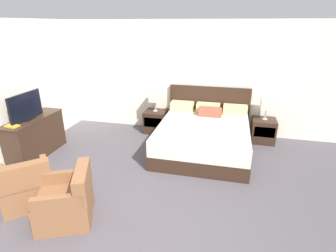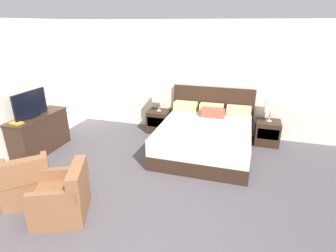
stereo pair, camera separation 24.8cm
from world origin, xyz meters
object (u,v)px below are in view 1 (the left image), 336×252
at_px(nightstand_left, 155,121).
at_px(book_red_cover, 12,126).
at_px(table_lamp_left, 155,97).
at_px(nightstand_right, 263,130).
at_px(dresser, 36,136).
at_px(armchair_by_window, 27,186).
at_px(tv, 26,107).
at_px(armchair_companion, 68,201).
at_px(bed, 204,136).
at_px(table_lamp_right, 267,104).

relative_size(nightstand_left, book_red_cover, 2.31).
relative_size(table_lamp_left, book_red_cover, 2.09).
bearing_deg(book_red_cover, nightstand_right, 26.27).
xyz_separation_m(dresser, armchair_by_window, (0.93, -1.38, -0.13)).
bearing_deg(armchair_by_window, nightstand_left, 71.06).
height_order(nightstand_right, dresser, dresser).
xyz_separation_m(nightstand_right, tv, (-4.53, -1.85, 0.79)).
relative_size(nightstand_left, armchair_companion, 0.59).
height_order(dresser, tv, tv).
bearing_deg(dresser, bed, 17.17).
xyz_separation_m(book_red_cover, armchair_by_window, (0.93, -0.89, -0.53)).
xyz_separation_m(nightstand_right, armchair_companion, (-2.82, -3.29, 0.02)).
bearing_deg(dresser, book_red_cover, -90.92).
bearing_deg(dresser, tv, -88.54).
distance_m(dresser, armchair_by_window, 1.67).
height_order(bed, armchair_by_window, bed).
distance_m(bed, armchair_companion, 2.99).
height_order(table_lamp_left, tv, tv).
relative_size(dresser, armchair_companion, 1.45).
height_order(table_lamp_right, dresser, table_lamp_right).
distance_m(dresser, armchair_companion, 2.31).
height_order(bed, tv, tv).
bearing_deg(table_lamp_left, table_lamp_right, 0.00).
bearing_deg(table_lamp_left, armchair_companion, -94.93).
bearing_deg(book_red_cover, bed, 24.60).
distance_m(nightstand_left, book_red_cover, 3.06).
relative_size(bed, table_lamp_left, 4.39).
height_order(bed, book_red_cover, bed).
xyz_separation_m(nightstand_left, nightstand_right, (2.53, 0.00, 0.00)).
distance_m(nightstand_right, table_lamp_left, 2.61).
bearing_deg(tv, armchair_companion, -40.14).
xyz_separation_m(bed, tv, (-3.26, -1.11, 0.73)).
bearing_deg(table_lamp_left, armchair_by_window, -108.93).
xyz_separation_m(bed, table_lamp_left, (-1.27, 0.74, 0.56)).
height_order(nightstand_right, armchair_companion, armchair_companion).
relative_size(table_lamp_left, armchair_companion, 0.53).
relative_size(bed, dresser, 1.62).
xyz_separation_m(bed, nightstand_left, (-1.27, 0.74, -0.06)).
xyz_separation_m(dresser, book_red_cover, (-0.01, -0.49, 0.40)).
distance_m(nightstand_left, dresser, 2.66).
bearing_deg(table_lamp_right, dresser, -158.86).
distance_m(nightstand_right, armchair_companion, 4.33).
xyz_separation_m(table_lamp_left, book_red_cover, (-2.01, -2.24, -0.07)).
bearing_deg(book_red_cover, table_lamp_right, 26.29).
distance_m(table_lamp_left, armchair_by_window, 3.36).
height_order(book_red_cover, armchair_by_window, book_red_cover).
relative_size(nightstand_right, armchair_by_window, 0.55).
relative_size(nightstand_right, tv, 0.66).
distance_m(bed, book_red_cover, 3.63).
height_order(table_lamp_right, armchair_by_window, table_lamp_right).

